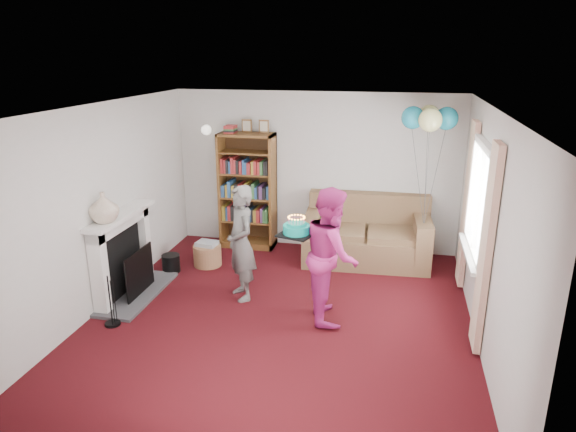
% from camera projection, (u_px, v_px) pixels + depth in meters
% --- Properties ---
extents(ground, '(5.00, 5.00, 0.00)m').
position_uv_depth(ground, '(281.00, 318.00, 6.21)').
color(ground, black).
rests_on(ground, ground).
extents(wall_back, '(4.50, 0.02, 2.50)m').
position_uv_depth(wall_back, '(315.00, 172.00, 8.16)').
color(wall_back, silver).
rests_on(wall_back, ground).
extents(wall_left, '(0.02, 5.00, 2.50)m').
position_uv_depth(wall_left, '(100.00, 208.00, 6.28)').
color(wall_left, silver).
rests_on(wall_left, ground).
extents(wall_right, '(0.02, 5.00, 2.50)m').
position_uv_depth(wall_right, '(490.00, 234.00, 5.37)').
color(wall_right, silver).
rests_on(wall_right, ground).
extents(ceiling, '(4.50, 5.00, 0.01)m').
position_uv_depth(ceiling, '(280.00, 108.00, 5.44)').
color(ceiling, white).
rests_on(ceiling, wall_back).
extents(fireplace, '(0.55, 1.80, 1.12)m').
position_uv_depth(fireplace, '(127.00, 259.00, 6.65)').
color(fireplace, '#3F3F42').
rests_on(fireplace, ground).
extents(window_bay, '(0.14, 2.02, 2.20)m').
position_uv_depth(window_bay, '(476.00, 220.00, 5.96)').
color(window_bay, white).
rests_on(window_bay, ground).
extents(wall_sconce, '(0.16, 0.23, 0.16)m').
position_uv_depth(wall_sconce, '(206.00, 130.00, 8.18)').
color(wall_sconce, gold).
rests_on(wall_sconce, ground).
extents(bookcase, '(0.88, 0.42, 2.07)m').
position_uv_depth(bookcase, '(248.00, 192.00, 8.28)').
color(bookcase, '#472B14').
rests_on(bookcase, ground).
extents(sofa, '(1.86, 0.99, 0.99)m').
position_uv_depth(sofa, '(367.00, 237.00, 7.85)').
color(sofa, brown).
rests_on(sofa, ground).
extents(wicker_basket, '(0.42, 0.42, 0.37)m').
position_uv_depth(wicker_basket, '(207.00, 254.00, 7.70)').
color(wicker_basket, '#895F40').
rests_on(wicker_basket, ground).
extents(person_striped, '(0.61, 0.65, 1.50)m').
position_uv_depth(person_striped, '(241.00, 243.00, 6.51)').
color(person_striped, black).
rests_on(person_striped, ground).
extents(person_magenta, '(0.78, 0.91, 1.61)m').
position_uv_depth(person_magenta, '(331.00, 254.00, 6.01)').
color(person_magenta, '#B42471').
rests_on(person_magenta, ground).
extents(birthday_cake, '(0.37, 0.37, 0.22)m').
position_uv_depth(birthday_cake, '(296.00, 229.00, 5.93)').
color(birthday_cake, black).
rests_on(birthday_cake, ground).
extents(balloons, '(0.75, 0.75, 1.68)m').
position_uv_depth(balloons, '(430.00, 118.00, 6.89)').
color(balloons, '#3F3F3F').
rests_on(balloons, ground).
extents(mantel_vase, '(0.47, 0.47, 0.37)m').
position_uv_depth(mantel_vase, '(104.00, 207.00, 6.09)').
color(mantel_vase, beige).
rests_on(mantel_vase, fireplace).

